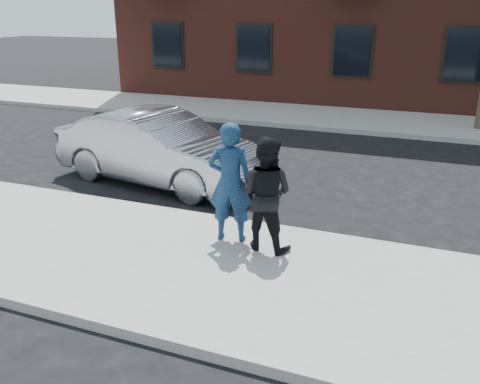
% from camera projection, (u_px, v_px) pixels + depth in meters
% --- Properties ---
extents(ground, '(100.00, 100.00, 0.00)m').
position_uv_depth(ground, '(190.00, 263.00, 7.83)').
color(ground, black).
rests_on(ground, ground).
extents(near_sidewalk, '(50.00, 3.50, 0.15)m').
position_uv_depth(near_sidewalk, '(182.00, 266.00, 7.59)').
color(near_sidewalk, gray).
rests_on(near_sidewalk, ground).
extents(near_curb, '(50.00, 0.10, 0.15)m').
position_uv_depth(near_curb, '(228.00, 222.00, 9.16)').
color(near_curb, '#999691').
rests_on(near_curb, ground).
extents(far_sidewalk, '(50.00, 3.50, 0.15)m').
position_uv_depth(far_sidewalk, '(336.00, 118.00, 17.63)').
color(far_sidewalk, gray).
rests_on(far_sidewalk, ground).
extents(far_curb, '(50.00, 0.10, 0.15)m').
position_uv_depth(far_curb, '(325.00, 129.00, 16.06)').
color(far_curb, '#999691').
rests_on(far_curb, ground).
extents(silver_sedan, '(5.03, 2.44, 1.59)m').
position_uv_depth(silver_sedan, '(159.00, 148.00, 11.16)').
color(silver_sedan, '#999BA3').
rests_on(silver_sedan, ground).
extents(man_hoodie, '(0.79, 0.59, 1.94)m').
position_uv_depth(man_hoodie, '(230.00, 183.00, 7.98)').
color(man_hoodie, navy).
rests_on(man_hoodie, near_sidewalk).
extents(man_peacoat, '(0.94, 0.76, 1.79)m').
position_uv_depth(man_peacoat, '(266.00, 194.00, 7.72)').
color(man_peacoat, black).
rests_on(man_peacoat, near_sidewalk).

